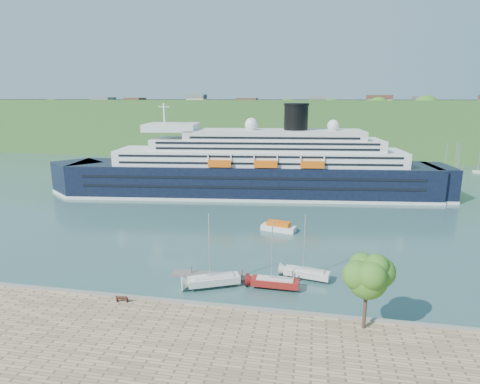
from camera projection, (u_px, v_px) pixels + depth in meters
name	position (u px, v px, depth m)	size (l,w,h in m)	color
ground	(222.00, 313.00, 48.15)	(400.00, 400.00, 0.00)	#2C4F4E
far_hillside	(293.00, 127.00, 184.01)	(400.00, 50.00, 24.00)	#336227
quay_coping	(221.00, 305.00, 47.69)	(220.00, 0.50, 0.30)	slate
cruise_ship	(251.00, 150.00, 103.20)	(106.39, 15.49, 23.89)	black
park_bench	(122.00, 298.00, 48.72)	(1.50, 0.61, 0.96)	#472114
promenade_tree	(367.00, 288.00, 42.24)	(5.61, 5.61, 9.29)	#316019
floating_pontoon	(229.00, 277.00, 57.50)	(16.76, 2.05, 0.37)	slate
sailboat_white_near	(213.00, 253.00, 53.61)	(7.77, 2.16, 10.03)	silver
sailboat_red	(276.00, 257.00, 53.21)	(7.08, 1.97, 9.14)	maroon
sailboat_white_far	(308.00, 249.00, 56.07)	(7.06, 1.96, 9.11)	silver
tender_launch	(279.00, 226.00, 77.56)	(6.71, 2.29, 1.85)	#EB5D0D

